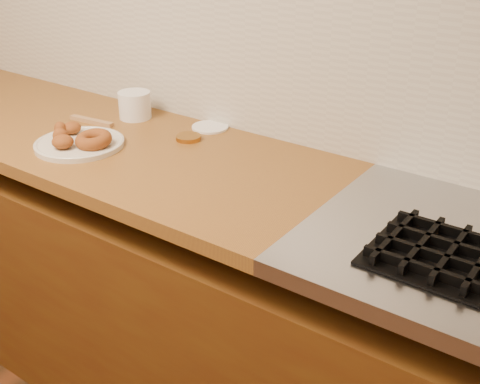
{
  "coord_description": "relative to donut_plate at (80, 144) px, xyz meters",
  "views": [
    {
      "loc": [
        1.08,
        0.52,
        1.57
      ],
      "look_at": [
        0.33,
        1.57,
        0.93
      ],
      "focal_mm": 45.0,
      "sensor_mm": 36.0,
      "label": 1
    }
  ],
  "objects": [
    {
      "name": "plastic_tub",
      "position": [
        -0.04,
        0.28,
        0.04
      ],
      "size": [
        0.13,
        0.13,
        0.09
      ],
      "primitive_type": "cylinder",
      "rotation": [
        0.0,
        0.0,
        0.23
      ],
      "color": "white",
      "rests_on": "butcher_block"
    },
    {
      "name": "fried_dough_chunks",
      "position": [
        -0.04,
        -0.02,
        0.03
      ],
      "size": [
        0.16,
        0.17,
        0.05
      ],
      "color": "brown",
      "rests_on": "donut_plate"
    },
    {
      "name": "brass_jar_lid",
      "position": [
        0.23,
        0.23,
        -0.0
      ],
      "size": [
        0.08,
        0.08,
        0.01
      ],
      "primitive_type": "cylinder",
      "rotation": [
        0.0,
        0.0,
        -0.07
      ],
      "color": "#A97129",
      "rests_on": "butcher_block"
    },
    {
      "name": "backsplash",
      "position": [
        0.27,
        0.4,
        0.29
      ],
      "size": [
        3.6,
        0.02,
        0.6
      ],
      "primitive_type": "cube",
      "color": "beige",
      "rests_on": "wall_back"
    },
    {
      "name": "donut_plate",
      "position": [
        0.0,
        0.0,
        0.0
      ],
      "size": [
        0.26,
        0.26,
        0.01
      ],
      "primitive_type": "cylinder",
      "color": "beige",
      "rests_on": "butcher_block"
    },
    {
      "name": "butcher_block",
      "position": [
        -0.38,
        0.1,
        -0.03
      ],
      "size": [
        2.3,
        0.62,
        0.04
      ],
      "primitive_type": "cube",
      "color": "#895E1D",
      "rests_on": "base_cabinet"
    },
    {
      "name": "wooden_utensil",
      "position": [
        -0.13,
        0.16,
        -0.0
      ],
      "size": [
        0.17,
        0.04,
        0.01
      ],
      "primitive_type": "cube",
      "rotation": [
        0.0,
        0.0,
        0.11
      ],
      "color": "#A4774B",
      "rests_on": "butcher_block"
    },
    {
      "name": "base_cabinet",
      "position": [
        0.27,
        0.1,
        -0.52
      ],
      "size": [
        3.6,
        0.6,
        0.77
      ],
      "primitive_type": "cube",
      "color": "#4F300D",
      "rests_on": "floor"
    },
    {
      "name": "ring_donut",
      "position": [
        0.06,
        0.01,
        0.03
      ],
      "size": [
        0.11,
        0.11,
        0.05
      ],
      "primitive_type": "torus",
      "rotation": [
        0.1,
        0.0,
        -0.04
      ],
      "color": "brown",
      "rests_on": "donut_plate"
    },
    {
      "name": "tub_lid",
      "position": [
        0.22,
        0.35,
        -0.0
      ],
      "size": [
        0.13,
        0.13,
        0.01
      ],
      "primitive_type": "cylinder",
      "rotation": [
        0.0,
        0.0,
        -0.14
      ],
      "color": "white",
      "rests_on": "butcher_block"
    }
  ]
}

